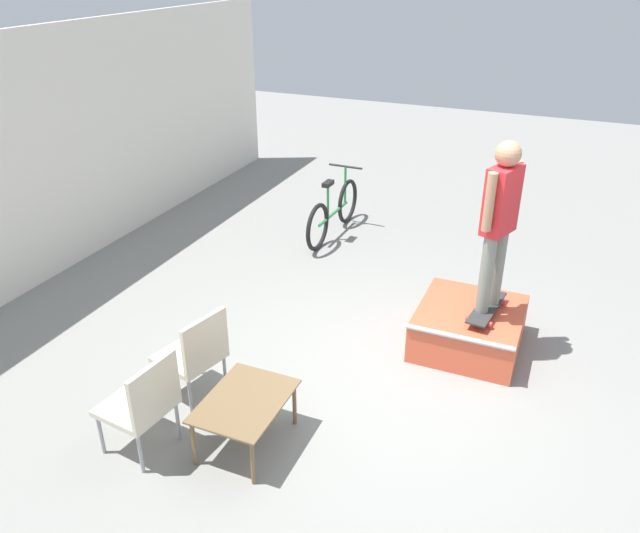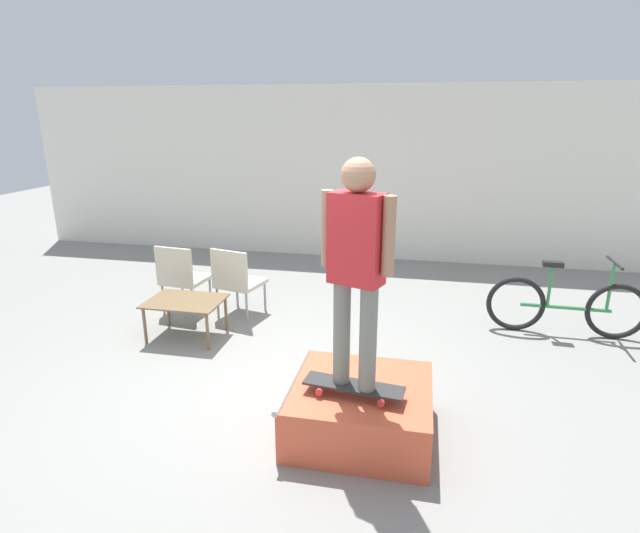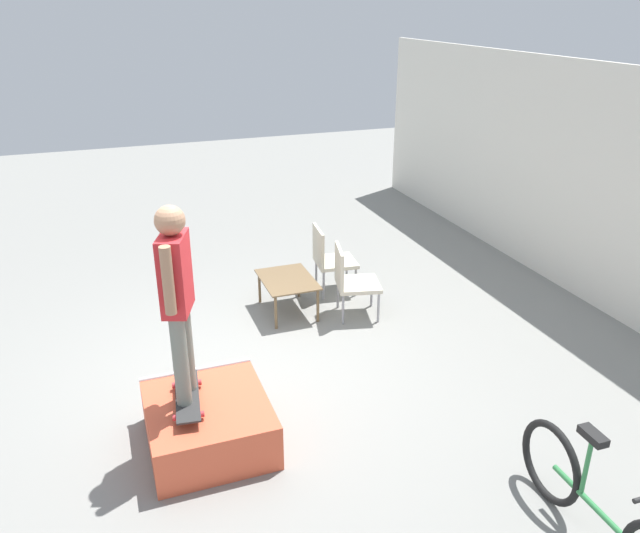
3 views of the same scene
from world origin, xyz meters
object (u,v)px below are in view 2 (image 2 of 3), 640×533
Objects in this scene: skateboard_on_ramp at (354,386)px; bicycle at (566,306)px; patio_chair_left at (181,275)px; person_skater at (356,258)px; patio_chair_right at (236,279)px; coffee_table at (185,304)px; skate_ramp_box at (360,409)px.

skateboard_on_ramp is 3.34m from bicycle.
patio_chair_left is (-2.57, 2.29, -0.01)m from skateboard_on_ramp.
person_skater is 3.10m from patio_chair_right.
bicycle reaches higher than skateboard_on_ramp.
person_skater is 3.59m from patio_chair_left.
person_skater is 2.92m from coffee_table.
bicycle is (2.16, 2.55, -0.16)m from skateboard_on_ramp.
bicycle is at bearing -170.21° from patio_chair_left.
skate_ramp_box is at bearing 147.35° from patio_chair_left.
skateboard_on_ramp is 2.92m from patio_chair_right.
skateboard_on_ramp is at bearing 141.75° from patio_chair_right.
bicycle is (2.12, 2.40, 0.14)m from skate_ramp_box.
bicycle is at bearing 56.97° from skateboard_on_ramp.
person_skater reaches higher than skateboard_on_ramp.
coffee_table is at bearing 163.59° from person_skater.
person_skater is at bearing 141.75° from patio_chair_right.
patio_chair_left is 4.74m from bicycle.
patio_chair_right is (0.36, 0.71, 0.10)m from coffee_table.
bicycle is (3.97, 0.26, -0.15)m from patio_chair_right.
skateboard_on_ramp is 0.93× the size of coffee_table.
coffee_table is (-2.18, 1.58, -1.13)m from person_skater.
skateboard_on_ramp is at bearing 144.97° from patio_chair_left.
skateboard_on_ramp is 0.87× the size of patio_chair_right.
skate_ramp_box is at bearing -32.75° from coffee_table.
patio_chair_right reaches higher than coffee_table.
skateboard_on_ramp is 1.02m from person_skater.
patio_chair_left reaches higher than skateboard_on_ramp.
skateboard_on_ramp is 0.87× the size of patio_chair_left.
skateboard_on_ramp is at bearing -103.01° from skate_ramp_box.
skateboard_on_ramp is at bearing -35.96° from coffee_table.
bicycle is (4.73, 0.26, -0.15)m from patio_chair_left.
bicycle reaches higher than patio_chair_right.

